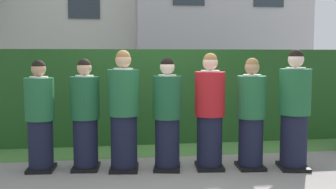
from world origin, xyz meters
name	(u,v)px	position (x,y,z in m)	size (l,w,h in m)	color
ground_plane	(168,169)	(0.00, 0.00, 0.00)	(60.00, 60.00, 0.00)	gray
student_front_row_0	(40,118)	(-1.75, 0.20, 0.73)	(0.40, 0.50, 1.53)	black
student_front_row_1	(85,117)	(-1.14, 0.17, 0.73)	(0.40, 0.51, 1.54)	black
student_front_row_2	(124,113)	(-0.61, 0.05, 0.79)	(0.44, 0.54, 1.66)	black
student_front_row_3	(167,117)	(-0.01, -0.01, 0.74)	(0.44, 0.53, 1.56)	black
student_in_red_blazer	(210,114)	(0.58, -0.04, 0.77)	(0.42, 0.50, 1.62)	black
student_front_row_5	(251,116)	(1.16, -0.13, 0.74)	(0.40, 0.47, 1.55)	black
student_front_row_6	(294,112)	(1.74, -0.24, 0.80)	(0.46, 0.56, 1.67)	black
hedge	(152,96)	(0.00, 1.94, 0.85)	(9.81, 0.70, 1.70)	#214C1E
lawn_strip	(158,150)	(0.00, 1.14, 0.00)	(9.81, 0.90, 0.01)	#477A38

